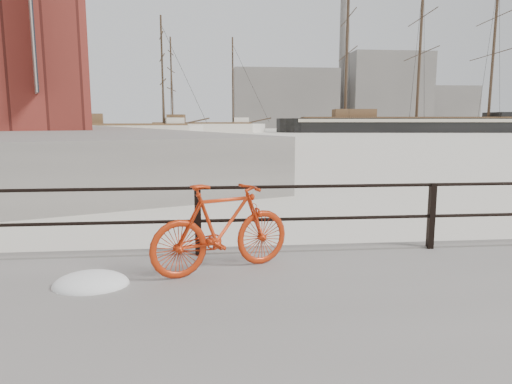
# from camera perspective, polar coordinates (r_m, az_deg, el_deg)

# --- Properties ---
(ground) EXTENTS (400.00, 400.00, 0.00)m
(ground) POSITION_cam_1_polar(r_m,az_deg,el_deg) (7.72, 20.21, -8.80)
(ground) COLOR white
(ground) RESTS_ON ground
(guardrail) EXTENTS (28.00, 0.10, 1.00)m
(guardrail) POSITION_cam_1_polar(r_m,az_deg,el_deg) (7.38, 21.07, -2.83)
(guardrail) COLOR black
(guardrail) RESTS_ON promenade
(bicycle) EXTENTS (1.86, 1.04, 1.15)m
(bicycle) POSITION_cam_1_polar(r_m,az_deg,el_deg) (5.85, -4.25, -4.45)
(bicycle) COLOR #B72C0C
(bicycle) RESTS_ON promenade
(barque_black) EXTENTS (64.05, 27.51, 34.98)m
(barque_black) POSITION_cam_1_polar(r_m,az_deg,el_deg) (96.81, 19.33, 7.06)
(barque_black) COLOR black
(barque_black) RESTS_ON ground
(schooner_mid) EXTENTS (26.85, 12.79, 19.07)m
(schooner_mid) POSITION_cam_1_polar(r_m,az_deg,el_deg) (91.46, -6.63, 7.42)
(schooner_mid) COLOR silver
(schooner_mid) RESTS_ON ground
(schooner_left) EXTENTS (27.24, 15.94, 19.32)m
(schooner_left) POSITION_cam_1_polar(r_m,az_deg,el_deg) (75.28, -15.84, 6.84)
(schooner_left) COLOR beige
(schooner_left) RESTS_ON ground
(industrial_west) EXTENTS (32.00, 18.00, 18.00)m
(industrial_west) POSITION_cam_1_polar(r_m,az_deg,el_deg) (148.59, 3.45, 11.48)
(industrial_west) COLOR gray
(industrial_west) RESTS_ON ground
(industrial_mid) EXTENTS (26.00, 20.00, 24.00)m
(industrial_mid) POSITION_cam_1_polar(r_m,az_deg,el_deg) (162.71, 15.71, 12.00)
(industrial_mid) COLOR gray
(industrial_mid) RESTS_ON ground
(industrial_east) EXTENTS (20.00, 16.00, 14.00)m
(industrial_east) POSITION_cam_1_polar(r_m,az_deg,el_deg) (176.51, 22.12, 9.79)
(industrial_east) COLOR gray
(industrial_east) RESTS_ON ground
(smokestack) EXTENTS (2.80, 2.80, 44.00)m
(smokestack) POSITION_cam_1_polar(r_m,az_deg,el_deg) (164.21, 10.82, 15.65)
(smokestack) COLOR gray
(smokestack) RESTS_ON ground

